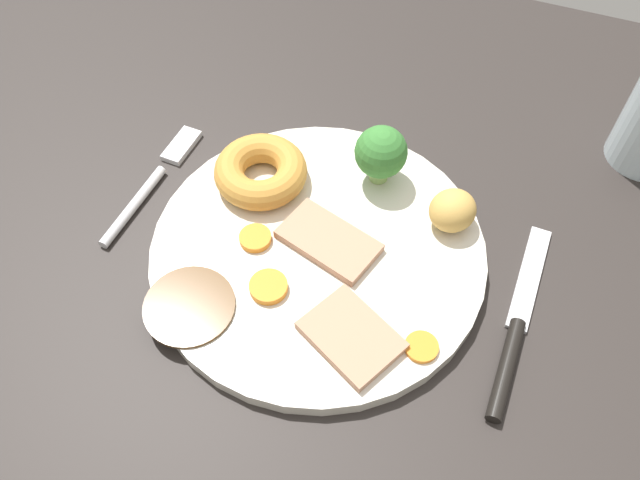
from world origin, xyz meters
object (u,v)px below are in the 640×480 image
(roast_potato_left, at_px, (453,210))
(fork, at_px, (154,180))
(yorkshire_pudding, at_px, (261,171))
(carrot_coin_front, at_px, (268,287))
(dinner_plate, at_px, (320,252))
(knife, at_px, (515,333))
(meat_slice_under, at_px, (351,336))
(broccoli_floret, at_px, (381,153))
(carrot_coin_back, at_px, (421,347))
(meat_slice_main, at_px, (329,241))
(carrot_coin_side, at_px, (255,238))

(roast_potato_left, bearing_deg, fork, -171.02)
(yorkshire_pudding, distance_m, roast_potato_left, 0.17)
(roast_potato_left, relative_size, carrot_coin_front, 1.32)
(dinner_plate, height_order, knife, dinner_plate)
(yorkshire_pudding, bearing_deg, roast_potato_left, 5.25)
(meat_slice_under, relative_size, yorkshire_pudding, 0.86)
(roast_potato_left, distance_m, broccoli_floret, 0.08)
(yorkshire_pudding, bearing_deg, fork, -164.75)
(carrot_coin_back, distance_m, broccoli_floret, 0.17)
(knife, bearing_deg, meat_slice_main, 84.09)
(yorkshire_pudding, relative_size, carrot_coin_front, 2.68)
(meat_slice_main, height_order, meat_slice_under, same)
(meat_slice_under, bearing_deg, carrot_coin_side, 151.74)
(broccoli_floret, bearing_deg, dinner_plate, -103.38)
(roast_potato_left, relative_size, fork, 0.27)
(roast_potato_left, xyz_separation_m, carrot_coin_front, (-0.12, -0.12, -0.01))
(meat_slice_main, bearing_deg, carrot_coin_side, -161.95)
(roast_potato_left, distance_m, knife, 0.11)
(carrot_coin_side, bearing_deg, dinner_plate, 13.98)
(carrot_coin_side, bearing_deg, roast_potato_left, 27.55)
(yorkshire_pudding, relative_size, knife, 0.45)
(carrot_coin_front, bearing_deg, yorkshire_pudding, 117.07)
(meat_slice_under, height_order, knife, meat_slice_under)
(carrot_coin_side, relative_size, knife, 0.15)
(yorkshire_pudding, xyz_separation_m, fork, (-0.10, -0.03, -0.02))
(carrot_coin_front, xyz_separation_m, knife, (0.19, 0.04, -0.01))
(fork, bearing_deg, broccoli_floret, -67.96)
(roast_potato_left, bearing_deg, broccoli_floret, 160.05)
(carrot_coin_side, xyz_separation_m, fork, (-0.12, 0.03, -0.01))
(meat_slice_main, relative_size, carrot_coin_back, 3.18)
(dinner_plate, relative_size, knife, 1.52)
(broccoli_floret, bearing_deg, carrot_coin_back, -60.89)
(dinner_plate, height_order, carrot_coin_front, carrot_coin_front)
(yorkshire_pudding, relative_size, carrot_coin_side, 3.06)
(dinner_plate, relative_size, meat_slice_under, 3.96)
(yorkshire_pudding, xyz_separation_m, carrot_coin_back, (0.18, -0.11, -0.01))
(carrot_coin_back, height_order, broccoli_floret, broccoli_floret)
(fork, bearing_deg, knife, -93.48)
(roast_potato_left, bearing_deg, carrot_coin_front, -135.27)
(meat_slice_main, relative_size, meat_slice_under, 1.15)
(meat_slice_under, distance_m, fork, 0.24)
(carrot_coin_side, bearing_deg, meat_slice_main, 18.05)
(dinner_plate, distance_m, knife, 0.17)
(carrot_coin_front, xyz_separation_m, carrot_coin_back, (0.13, -0.01, -0.00))
(carrot_coin_side, bearing_deg, knife, -0.40)
(dinner_plate, xyz_separation_m, knife, (0.17, -0.01, -0.00))
(dinner_plate, bearing_deg, broccoli_floret, 76.62)
(dinner_plate, height_order, carrot_coin_side, carrot_coin_side)
(dinner_plate, height_order, broccoli_floret, broccoli_floret)
(carrot_coin_side, bearing_deg, meat_slice_under, -28.26)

